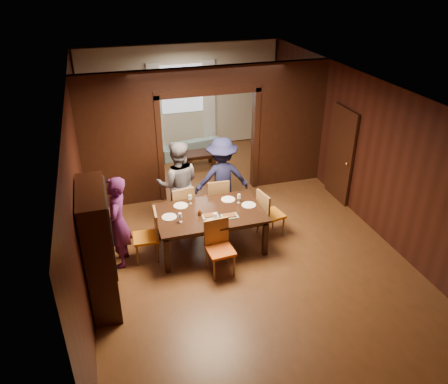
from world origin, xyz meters
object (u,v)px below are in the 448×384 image
object	(u,v)px
chair_right	(271,213)
person_navy	(222,178)
dining_table	(210,229)
person_purple	(118,223)
person_grey	(178,184)
chair_far_r	(216,199)
sofa	(191,146)
hutch	(99,249)
coffee_table	(200,159)
chair_left	(146,236)
chair_near	(220,249)
chair_far_l	(181,206)

from	to	relation	value
chair_right	person_navy	bearing A→B (deg)	23.92
person_navy	dining_table	distance (m)	1.28
person_purple	person_grey	distance (m)	1.62
chair_far_r	person_purple	bearing A→B (deg)	28.15
person_purple	sofa	bearing A→B (deg)	166.53
hutch	dining_table	bearing A→B (deg)	25.96
coffee_table	chair_left	distance (m)	4.06
person_grey	chair_left	xyz separation A→B (m)	(-0.81, -1.01, -0.41)
person_navy	person_grey	bearing A→B (deg)	7.89
chair_right	sofa	bearing A→B (deg)	-3.40
person_navy	chair_far_r	xyz separation A→B (m)	(-0.16, -0.13, -0.39)
person_navy	chair_near	xyz separation A→B (m)	(-0.57, -1.84, -0.39)
chair_right	chair_left	bearing A→B (deg)	80.71
chair_far_l	chair_near	size ratio (longest dim) A/B	1.00
dining_table	coffee_table	xyz separation A→B (m)	(0.69, 3.55, -0.18)
chair_left	chair_far_l	xyz separation A→B (m)	(0.81, 0.85, 0.00)
person_grey	chair_right	xyz separation A→B (m)	(1.63, -0.92, -0.41)
person_purple	chair_right	xyz separation A→B (m)	(2.89, 0.09, -0.36)
person_purple	chair_left	size ratio (longest dim) A/B	1.75
person_grey	chair_left	size ratio (longest dim) A/B	1.85
person_navy	coffee_table	size ratio (longest dim) A/B	2.18
person_grey	person_navy	world-z (taller)	person_grey
chair_far_l	chair_left	bearing A→B (deg)	38.42
person_grey	hutch	xyz separation A→B (m)	(-1.59, -1.94, 0.10)
sofa	coffee_table	xyz separation A→B (m)	(0.05, -0.84, -0.05)
person_grey	dining_table	xyz separation A→B (m)	(0.37, -0.98, -0.52)
dining_table	hutch	distance (m)	2.27
hutch	person_navy	bearing A→B (deg)	38.57
dining_table	chair_far_r	distance (m)	1.01
person_purple	coffee_table	distance (m)	4.32
dining_table	chair_far_l	world-z (taller)	chair_far_l
chair_far_r	sofa	bearing A→B (deg)	-91.20
person_navy	sofa	bearing A→B (deg)	-87.92
dining_table	person_navy	bearing A→B (deg)	62.36
person_grey	chair_far_r	world-z (taller)	person_grey
chair_right	person_purple	bearing A→B (deg)	80.42
sofa	dining_table	world-z (taller)	dining_table
person_grey	person_navy	size ratio (longest dim) A/B	1.03
chair_near	person_purple	bearing A→B (deg)	150.35
person_purple	chair_far_r	distance (m)	2.27
chair_right	chair_far_r	bearing A→B (deg)	33.41
coffee_table	hutch	distance (m)	5.29
hutch	coffee_table	bearing A→B (deg)	59.54
sofa	hutch	size ratio (longest dim) A/B	0.87
sofa	chair_far_r	size ratio (longest dim) A/B	1.79
sofa	chair_right	xyz separation A→B (m)	(0.61, -4.33, 0.23)
chair_right	chair_near	xyz separation A→B (m)	(-1.27, -0.85, 0.00)
coffee_table	chair_near	xyz separation A→B (m)	(-0.71, -4.35, 0.28)
person_grey	dining_table	world-z (taller)	person_grey
person_purple	chair_far_r	bearing A→B (deg)	128.99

